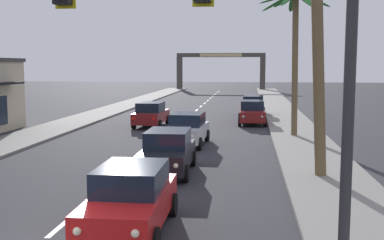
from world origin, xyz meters
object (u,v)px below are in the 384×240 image
Objects in this scene: sedan_lead_at_stop_bar at (131,199)px; sedan_oncoming_far at (151,114)px; traffic_signal_mast at (152,11)px; sedan_parked_nearest_kerb at (252,112)px; sedan_third_in_queue at (168,151)px; sedan_parked_mid_kerb at (253,106)px; sedan_fifth_in_queue at (187,129)px; town_gateway_arch at (221,66)px; palm_right_third at (295,28)px.

sedan_oncoming_far is (-3.74, 20.62, 0.00)m from sedan_lead_at_stop_bar.
traffic_signal_mast reaches higher than sedan_parked_nearest_kerb.
sedan_third_in_queue is 1.00× the size of sedan_parked_mid_kerb.
sedan_parked_nearest_kerb is at bearing 85.22° from traffic_signal_mast.
sedan_fifth_in_queue and sedan_parked_mid_kerb have the same top height.
town_gateway_arch is (-1.93, 70.57, 3.25)m from sedan_lead_at_stop_bar.
sedan_fifth_in_queue is 15.27m from sedan_parked_mid_kerb.
sedan_parked_mid_kerb is at bearing 47.11° from sedan_oncoming_far.
sedan_third_in_queue is 16.50m from sedan_parked_nearest_kerb.
sedan_parked_nearest_kerb is at bearing 82.11° from sedan_lead_at_stop_bar.
town_gateway_arch is (-7.43, 53.82, -2.20)m from palm_right_third.
traffic_signal_mast is at bearing -94.78° from sedan_parked_nearest_kerb.
traffic_signal_mast is at bearing -94.19° from sedan_parked_mid_kerb.
traffic_signal_mast is at bearing -103.11° from palm_right_third.
sedan_lead_at_stop_bar and sedan_parked_mid_kerb have the same top height.
sedan_parked_mid_kerb is 0.52× the size of palm_right_third.
sedan_fifth_in_queue is (-1.34, 15.63, -4.40)m from traffic_signal_mast.
sedan_third_in_queue is (-0.19, 6.67, 0.00)m from sedan_lead_at_stop_bar.
sedan_oncoming_far and sedan_parked_mid_kerb have the same top height.
sedan_oncoming_far is 1.00× the size of sedan_parked_nearest_kerb.
sedan_lead_at_stop_bar is 0.52× the size of palm_right_third.
sedan_fifth_in_queue is 8.05m from sedan_oncoming_far.
sedan_parked_mid_kerb is at bearing 83.33° from sedan_lead_at_stop_bar.
sedan_parked_nearest_kerb is at bearing -83.91° from town_gateway_arch.
sedan_parked_nearest_kerb is at bearing 17.80° from sedan_oncoming_far.
palm_right_third reaches higher than sedan_oncoming_far.
sedan_parked_nearest_kerb is 0.52× the size of palm_right_third.
town_gateway_arch reaches higher than sedan_lead_at_stop_bar.
sedan_parked_nearest_kerb is (3.36, 16.16, 0.00)m from sedan_third_in_queue.
sedan_lead_at_stop_bar and sedan_parked_nearest_kerb have the same top height.
sedan_parked_mid_kerb is 12.86m from palm_right_third.
sedan_parked_mid_kerb is at bearing 80.79° from sedan_third_in_queue.
sedan_third_in_queue is at bearing 97.98° from traffic_signal_mast.
town_gateway_arch is (-1.74, 63.90, 3.25)m from sedan_third_in_queue.
sedan_lead_at_stop_bar is 0.30× the size of town_gateway_arch.
sedan_oncoming_far is 10.33m from sedan_parked_mid_kerb.
sedan_oncoming_far is 0.30× the size of town_gateway_arch.
sedan_lead_at_stop_bar is 18.44m from palm_right_third.
sedan_fifth_in_queue is (-0.28, 13.34, 0.00)m from sedan_lead_at_stop_bar.
town_gateway_arch is (1.81, 49.95, 3.25)m from sedan_oncoming_far.
sedan_fifth_in_queue is at bearing -64.55° from sedan_oncoming_far.
sedan_lead_at_stop_bar is 20.95m from sedan_oncoming_far.
sedan_parked_nearest_kerb is 0.30× the size of town_gateway_arch.
sedan_oncoming_far is 0.52× the size of palm_right_third.
sedan_lead_at_stop_bar is (-1.06, 2.29, -4.40)m from traffic_signal_mast.
sedan_fifth_in_queue is 1.01× the size of sedan_parked_mid_kerb.
traffic_signal_mast is 23.81m from sedan_oncoming_far.
sedan_third_in_queue and sedan_parked_mid_kerb have the same top height.
sedan_oncoming_far is 50.09m from town_gateway_arch.
sedan_third_in_queue is 0.52× the size of palm_right_third.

